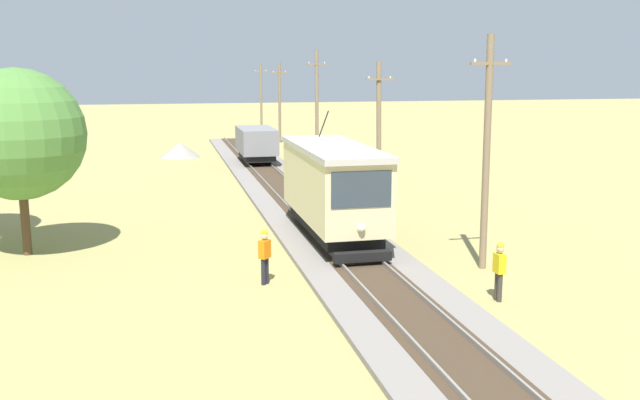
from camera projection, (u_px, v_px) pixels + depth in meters
The scene contains 11 objects.
red_tram at pixel (333, 187), 27.37m from camera, with size 2.60×8.54×4.79m.
freight_car at pixel (256, 143), 49.00m from camera, with size 2.40×5.20×2.31m.
utility_pole_near_tram at pixel (487, 151), 23.40m from camera, with size 1.40×0.37×7.87m.
utility_pole_mid at pixel (379, 132), 34.90m from camera, with size 1.40×0.61×7.07m.
utility_pole_far at pixel (317, 107), 48.50m from camera, with size 1.40×0.43×7.97m.
utility_pole_distant at pixel (280, 102), 63.50m from camera, with size 1.40×0.42×7.20m.
utility_pole_horizon at pixel (261, 96), 74.96m from camera, with size 1.40×0.38×7.25m.
gravel_pile at pixel (180, 150), 53.65m from camera, with size 3.10×3.10×1.15m, color gray.
track_worker at pixel (499, 269), 20.52m from camera, with size 0.25×0.39×1.78m.
second_worker at pixel (265, 254), 22.13m from camera, with size 0.44×0.44×1.78m.
tree_left_near at pixel (18, 134), 25.01m from camera, with size 4.73×4.73×6.81m.
Camera 1 is at (-6.46, -6.22, 6.80)m, focal length 39.30 mm.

